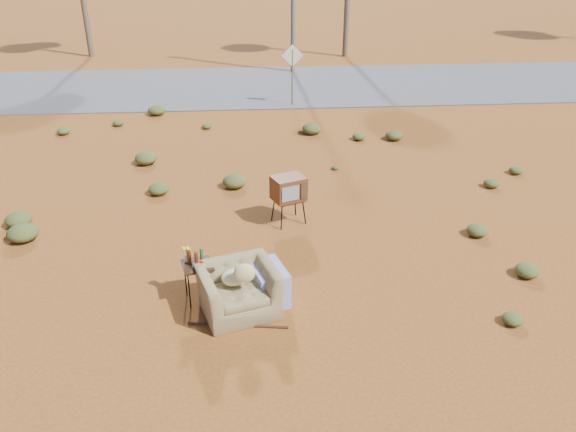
{
  "coord_description": "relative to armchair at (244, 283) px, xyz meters",
  "views": [
    {
      "loc": [
        -0.26,
        -8.17,
        5.66
      ],
      "look_at": [
        0.5,
        1.43,
        0.8
      ],
      "focal_mm": 35.0,
      "sensor_mm": 36.0,
      "label": 1
    }
  ],
  "objects": [
    {
      "name": "rusty_bar",
      "position": [
        -0.12,
        -0.49,
        -0.49
      ],
      "size": [
        1.62,
        0.29,
        0.04
      ],
      "primitive_type": "cylinder",
      "rotation": [
        0.0,
        1.57,
        -0.15
      ],
      "color": "#4E2914",
      "rests_on": "ground"
    },
    {
      "name": "highway",
      "position": [
        0.37,
        15.37,
        -0.49
      ],
      "size": [
        140.0,
        7.0,
        0.04
      ],
      "primitive_type": "cube",
      "color": "#565659",
      "rests_on": "ground"
    },
    {
      "name": "road_sign",
      "position": [
        1.87,
        12.37,
        0.99
      ],
      "size": [
        0.78,
        0.06,
        2.19
      ],
      "color": "brown",
      "rests_on": "ground"
    },
    {
      "name": "scrub_patch",
      "position": [
        -0.45,
        4.78,
        -0.37
      ],
      "size": [
        17.49,
        8.07,
        0.33
      ],
      "color": "#475123",
      "rests_on": "ground"
    },
    {
      "name": "armchair",
      "position": [
        0.0,
        0.0,
        0.0
      ],
      "size": [
        1.6,
        1.31,
        1.09
      ],
      "rotation": [
        0.0,
        0.0,
        0.3
      ],
      "color": "olive",
      "rests_on": "ground"
    },
    {
      "name": "ground",
      "position": [
        0.37,
        0.37,
        -0.51
      ],
      "size": [
        140.0,
        140.0,
        0.0
      ],
      "primitive_type": "plane",
      "color": "brown",
      "rests_on": "ground"
    },
    {
      "name": "side_table",
      "position": [
        -0.81,
        0.33,
        0.23
      ],
      "size": [
        0.6,
        0.6,
        1.0
      ],
      "rotation": [
        0.0,
        0.0,
        0.24
      ],
      "color": "#372114",
      "rests_on": "ground"
    },
    {
      "name": "tv_unit",
      "position": [
        0.99,
        3.08,
        0.29
      ],
      "size": [
        0.81,
        0.73,
        1.07
      ],
      "rotation": [
        0.0,
        0.0,
        0.39
      ],
      "color": "black",
      "rests_on": "ground"
    }
  ]
}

